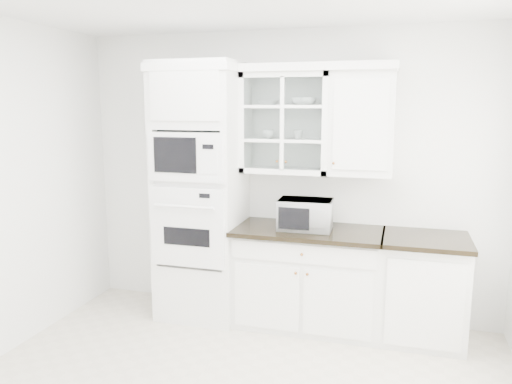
% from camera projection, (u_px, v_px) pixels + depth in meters
% --- Properties ---
extents(room_shell, '(4.00, 3.50, 2.70)m').
position_uv_depth(room_shell, '(245.00, 139.00, 3.45)').
color(room_shell, white).
rests_on(room_shell, ground).
extents(oven_column, '(0.76, 0.68, 2.40)m').
position_uv_depth(oven_column, '(201.00, 193.00, 4.69)').
color(oven_column, white).
rests_on(oven_column, ground).
extents(base_cabinet_run, '(1.32, 0.67, 0.92)m').
position_uv_depth(base_cabinet_run, '(308.00, 277.00, 4.56)').
color(base_cabinet_run, white).
rests_on(base_cabinet_run, ground).
extents(extra_base_cabinet, '(0.72, 0.67, 0.92)m').
position_uv_depth(extra_base_cabinet, '(423.00, 288.00, 4.28)').
color(extra_base_cabinet, white).
rests_on(extra_base_cabinet, ground).
extents(upper_cabinet_glass, '(0.80, 0.33, 0.90)m').
position_uv_depth(upper_cabinet_glass, '(286.00, 123.00, 4.52)').
color(upper_cabinet_glass, white).
rests_on(upper_cabinet_glass, room_shell).
extents(upper_cabinet_solid, '(0.55, 0.33, 0.90)m').
position_uv_depth(upper_cabinet_solid, '(362.00, 124.00, 4.33)').
color(upper_cabinet_solid, white).
rests_on(upper_cabinet_solid, room_shell).
extents(crown_molding, '(2.14, 0.38, 0.07)m').
position_uv_depth(crown_molding, '(275.00, 68.00, 4.44)').
color(crown_molding, white).
rests_on(crown_molding, room_shell).
extents(countertop_microwave, '(0.48, 0.41, 0.27)m').
position_uv_depth(countertop_microwave, '(305.00, 214.00, 4.44)').
color(countertop_microwave, white).
rests_on(countertop_microwave, base_cabinet_run).
extents(bowl_a, '(0.20, 0.20, 0.05)m').
position_uv_depth(bowl_a, '(268.00, 103.00, 4.55)').
color(bowl_a, white).
rests_on(bowl_a, upper_cabinet_glass).
extents(bowl_b, '(0.25, 0.25, 0.07)m').
position_uv_depth(bowl_b, '(304.00, 101.00, 4.43)').
color(bowl_b, white).
rests_on(bowl_b, upper_cabinet_glass).
extents(cup_a, '(0.13, 0.13, 0.08)m').
position_uv_depth(cup_a, '(268.00, 134.00, 4.59)').
color(cup_a, white).
rests_on(cup_a, upper_cabinet_glass).
extents(cup_b, '(0.09, 0.09, 0.08)m').
position_uv_depth(cup_b, '(298.00, 134.00, 4.52)').
color(cup_b, white).
rests_on(cup_b, upper_cabinet_glass).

